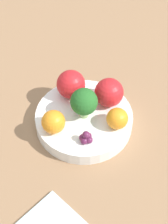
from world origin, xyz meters
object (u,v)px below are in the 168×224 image
at_px(broccoli, 84,103).
at_px(apple_green, 109,92).
at_px(orange_back, 117,119).
at_px(bowl, 84,120).
at_px(orange_front, 53,122).
at_px(grape_cluster, 86,138).
at_px(apple_red, 71,84).

xyz_separation_m(broccoli, apple_green, (-0.05, 0.03, -0.01)).
bearing_deg(apple_green, orange_back, 39.85).
distance_m(bowl, orange_front, 0.08).
distance_m(orange_back, grape_cluster, 0.07).
bearing_deg(orange_front, apple_red, -171.73).
height_order(bowl, broccoli, broccoli).
bearing_deg(broccoli, apple_red, -128.06).
distance_m(apple_red, orange_back, 0.12).
bearing_deg(orange_back, grape_cluster, -31.08).
relative_size(bowl, apple_green, 3.34).
relative_size(broccoli, apple_green, 1.15).
bearing_deg(orange_back, apple_red, -105.27).
distance_m(orange_front, grape_cluster, 0.07).
xyz_separation_m(orange_front, orange_back, (-0.06, 0.10, -0.00)).
relative_size(bowl, broccoli, 2.89).
bearing_deg(apple_green, apple_red, -79.11).
bearing_deg(apple_red, orange_front, 8.27).
distance_m(apple_red, orange_front, 0.10).
relative_size(apple_green, orange_back, 1.39).
relative_size(apple_red, apple_green, 1.01).
distance_m(broccoli, orange_back, 0.07).
bearing_deg(orange_back, broccoli, -83.81).
bearing_deg(grape_cluster, orange_back, 148.92).
bearing_deg(grape_cluster, broccoli, -149.52).
xyz_separation_m(orange_back, grape_cluster, (0.06, -0.04, -0.01)).
bearing_deg(apple_red, broccoli, 51.94).
bearing_deg(orange_back, bowl, -84.75).
relative_size(broccoli, apple_red, 1.14).
height_order(orange_front, grape_cluster, orange_front).
xyz_separation_m(bowl, orange_back, (-0.01, 0.07, 0.04)).
xyz_separation_m(bowl, broccoli, (0.00, 0.00, 0.05)).
height_order(orange_back, grape_cluster, orange_back).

